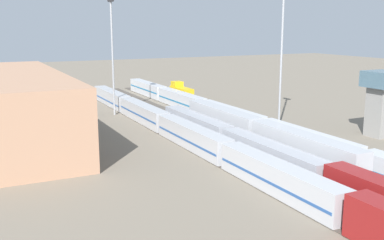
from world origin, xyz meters
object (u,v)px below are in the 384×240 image
at_px(train_on_track_3, 264,153).
at_px(train_on_track_0, 181,93).
at_px(train_on_track_2, 257,133).
at_px(maintenance_shed, 11,106).
at_px(light_mast_0, 282,32).
at_px(control_tower, 382,98).
at_px(light_mast_1, 112,41).
at_px(train_on_track_4, 187,134).
at_px(train_on_track_1, 230,116).

distance_m(train_on_track_3, train_on_track_0, 63.41).
xyz_separation_m(train_on_track_2, maintenance_shed, (25.67, 37.12, 3.55)).
bearing_deg(light_mast_0, control_tower, -142.40).
relative_size(train_on_track_0, light_mast_1, 0.37).
relative_size(train_on_track_4, control_tower, 9.20).
bearing_deg(control_tower, train_on_track_3, 100.97).
bearing_deg(train_on_track_2, train_on_track_1, -15.86).
bearing_deg(control_tower, light_mast_1, 41.82).
height_order(train_on_track_4, control_tower, control_tower).
bearing_deg(train_on_track_1, control_tower, -135.02).
distance_m(train_on_track_0, train_on_track_4, 49.49).
bearing_deg(train_on_track_2, train_on_track_3, 151.21).
bearing_deg(train_on_track_0, train_on_track_1, 171.85).
distance_m(train_on_track_1, light_mast_1, 32.92).
relative_size(train_on_track_3, train_on_track_2, 1.41).
distance_m(train_on_track_4, train_on_track_2, 12.36).
bearing_deg(train_on_track_3, train_on_track_4, 17.02).
bearing_deg(train_on_track_3, train_on_track_0, -13.68).
height_order(train_on_track_4, light_mast_0, light_mast_0).
bearing_deg(train_on_track_4, train_on_track_3, -162.98).
bearing_deg(train_on_track_0, light_mast_0, -174.55).
xyz_separation_m(train_on_track_0, light_mast_1, (-12.18, 23.17, 15.23)).
bearing_deg(light_mast_1, train_on_track_2, -161.91).
distance_m(train_on_track_4, control_tower, 37.58).
xyz_separation_m(train_on_track_1, control_tower, (-20.74, -20.73, 5.33)).
bearing_deg(train_on_track_4, light_mast_0, -78.01).
relative_size(light_mast_0, light_mast_1, 1.14).
height_order(train_on_track_1, maintenance_shed, maintenance_shed).
xyz_separation_m(light_mast_1, control_tower, (-43.47, -38.90, -10.05)).
distance_m(light_mast_0, maintenance_shed, 54.33).
distance_m(train_on_track_3, train_on_track_2, 10.39).
bearing_deg(control_tower, train_on_track_1, 44.98).
distance_m(train_on_track_0, control_tower, 58.06).
bearing_deg(control_tower, maintenance_shed, 65.37).
distance_m(train_on_track_2, light_mast_1, 44.92).
distance_m(train_on_track_4, light_mast_1, 36.61).
relative_size(train_on_track_4, train_on_track_2, 2.43).
bearing_deg(light_mast_0, train_on_track_4, 101.99).
height_order(train_on_track_2, light_mast_1, light_mast_1).
xyz_separation_m(light_mast_1, maintenance_shed, (-14.66, 23.95, -11.21)).
relative_size(train_on_track_1, train_on_track_2, 2.54).
bearing_deg(train_on_track_3, train_on_track_1, -20.53).
bearing_deg(light_mast_1, light_mast_0, -136.07).
distance_m(train_on_track_4, maintenance_shed, 33.05).
xyz_separation_m(train_on_track_3, train_on_track_0, (61.61, -15.00, 0.04)).
relative_size(light_mast_1, control_tower, 2.19).
bearing_deg(control_tower, light_mast_0, 37.60).
height_order(train_on_track_0, control_tower, control_tower).
height_order(train_on_track_0, maintenance_shed, maintenance_shed).
bearing_deg(light_mast_0, train_on_track_2, 131.65).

